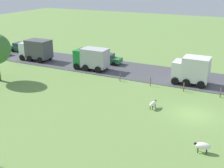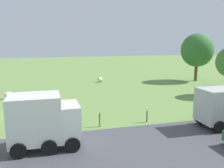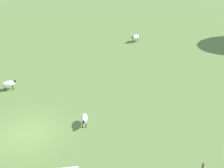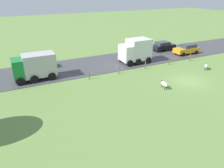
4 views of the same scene
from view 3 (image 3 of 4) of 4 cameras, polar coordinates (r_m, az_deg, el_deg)
The scene contains 4 objects.
ground_plane at distance 24.73m, azimuth -14.15°, elevation -8.21°, with size 160.00×160.00×0.00m, color #6B8E47.
sheep_0 at distance 38.18m, azimuth 3.99°, elevation 7.96°, with size 1.05×1.15×0.84m.
sheep_1 at distance 29.99m, azimuth -17.25°, elevation 0.01°, with size 0.80×1.33×0.86m.
sheep_2 at distance 24.57m, azimuth -4.76°, elevation -5.93°, with size 1.30×0.64×0.79m.
Camera 3 is at (19.43, 2.90, 15.03)m, focal length 53.61 mm.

